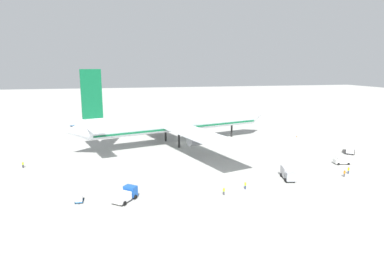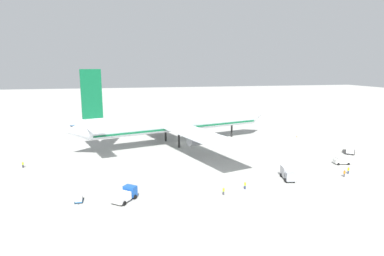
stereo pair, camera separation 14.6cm
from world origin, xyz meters
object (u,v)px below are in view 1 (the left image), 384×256
at_px(baggage_cart_2, 79,199).
at_px(ground_worker_4, 23,165).
at_px(service_truck_5, 350,148).
at_px(service_van, 342,160).
at_px(ground_worker_0, 224,191).
at_px(service_truck_0, 125,195).
at_px(baggage_cart_0, 123,120).
at_px(ground_worker_2, 348,170).
at_px(airliner, 176,122).
at_px(ground_worker_5, 344,173).
at_px(service_truck_1, 288,173).
at_px(baggage_cart_1, 74,126).
at_px(ground_worker_3, 245,185).
at_px(traffic_cone_1, 128,125).
at_px(traffic_cone_0, 297,136).

distance_m(baggage_cart_2, ground_worker_4, 31.01).
height_order(service_truck_5, service_van, service_truck_5).
distance_m(service_truck_5, baggage_cart_2, 78.67).
xyz_separation_m(baggage_cart_2, ground_worker_0, (28.60, -2.93, 0.16)).
distance_m(service_truck_0, service_van, 59.00).
bearing_deg(baggage_cart_0, ground_worker_2, -60.57).
relative_size(airliner, service_truck_5, 14.45).
relative_size(airliner, ground_worker_5, 46.41).
relative_size(service_truck_1, service_truck_5, 1.13).
relative_size(service_van, ground_worker_2, 2.60).
bearing_deg(ground_worker_0, ground_worker_5, 7.71).
bearing_deg(service_truck_1, baggage_cart_0, 111.11).
distance_m(baggage_cart_1, baggage_cart_2, 86.88).
relative_size(baggage_cart_1, ground_worker_5, 2.11).
bearing_deg(airliner, service_truck_1, -65.03).
bearing_deg(service_truck_5, ground_worker_0, -154.71).
xyz_separation_m(service_truck_1, baggage_cart_0, (-36.25, 93.89, -1.24)).
distance_m(service_van, ground_worker_2, 8.35).
bearing_deg(ground_worker_5, ground_worker_0, -172.29).
distance_m(service_truck_1, baggage_cart_2, 46.24).
height_order(airliner, ground_worker_5, airliner).
bearing_deg(ground_worker_0, service_truck_5, 25.29).
bearing_deg(ground_worker_3, airliner, 98.97).
bearing_deg(ground_worker_4, traffic_cone_1, 63.01).
xyz_separation_m(airliner, baggage_cart_1, (-38.52, 42.31, -7.14)).
bearing_deg(baggage_cart_0, baggage_cart_1, -153.51).
xyz_separation_m(service_van, ground_worker_3, (-32.37, -11.41, -0.17)).
bearing_deg(ground_worker_2, service_van, 63.07).
distance_m(baggage_cart_0, ground_worker_3, 100.57).
height_order(baggage_cart_1, ground_worker_4, ground_worker_4).
distance_m(service_truck_0, ground_worker_5, 51.57).
distance_m(service_van, baggage_cart_0, 103.13).
xyz_separation_m(service_truck_5, ground_worker_4, (-92.91, 6.57, -0.88)).
relative_size(ground_worker_0, traffic_cone_0, 2.96).
distance_m(baggage_cart_2, ground_worker_3, 34.14).
height_order(ground_worker_0, ground_worker_4, ground_worker_0).
xyz_separation_m(service_van, ground_worker_0, (-37.90, -13.48, -0.21)).
distance_m(baggage_cart_0, ground_worker_4, 75.48).
xyz_separation_m(ground_worker_3, traffic_cone_1, (-22.33, 82.95, -0.59)).
relative_size(baggage_cart_2, ground_worker_5, 1.80).
bearing_deg(ground_worker_2, traffic_cone_0, 76.33).
bearing_deg(traffic_cone_0, traffic_cone_1, 148.01).
relative_size(baggage_cart_1, ground_worker_2, 2.03).
height_order(service_truck_0, traffic_cone_0, service_truck_0).
bearing_deg(service_truck_5, baggage_cart_1, 142.78).
distance_m(ground_worker_2, ground_worker_4, 82.71).
xyz_separation_m(service_truck_1, ground_worker_4, (-62.86, 23.26, -0.68)).
distance_m(service_truck_1, traffic_cone_1, 86.37).
bearing_deg(traffic_cone_1, ground_worker_2, -57.19).
height_order(baggage_cart_0, traffic_cone_1, traffic_cone_1).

